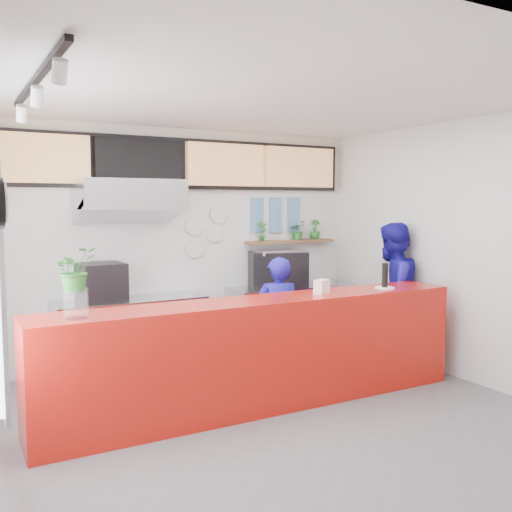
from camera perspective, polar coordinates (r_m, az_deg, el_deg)
name	(u,v)px	position (r m, az deg, el deg)	size (l,w,h in m)	color
floor	(282,420)	(5.63, 2.66, -16.05)	(5.00, 5.00, 0.00)	slate
ceiling	(284,97)	(5.32, 2.80, 15.60)	(5.00, 5.00, 0.00)	silver
wall_back	(183,245)	(7.50, -7.33, 1.09)	(5.00, 5.00, 0.00)	white
wall_right	(471,252)	(6.91, 20.68, 0.42)	(5.00, 5.00, 0.00)	white
service_counter	(262,353)	(5.78, 0.58, -9.71)	(4.50, 0.60, 1.10)	red
cream_band	(182,160)	(7.49, -7.41, 9.50)	(5.00, 0.02, 0.80)	beige
prep_bench	(131,336)	(7.12, -12.38, -7.78)	(1.80, 0.60, 0.90)	#B2B5BA
panini_oven	(101,282)	(6.91, -15.21, -2.55)	(0.50, 0.50, 0.45)	black
extraction_hood	(129,194)	(6.89, -12.55, 6.04)	(1.20, 0.70, 0.35)	#B2B5BA
hood_lip	(130,211)	(6.89, -12.51, 4.38)	(1.20, 0.70, 0.08)	#B2B5BA
right_bench	(292,317)	(8.06, 3.58, -6.12)	(1.80, 0.60, 0.90)	#B2B5BA
espresso_machine	(277,269)	(7.83, 2.14, -1.32)	(0.76, 0.54, 0.49)	black
espresso_tray	(277,252)	(7.80, 2.15, 0.40)	(0.62, 0.43, 0.06)	silver
herb_shelf	(290,242)	(8.14, 3.46, 1.45)	(1.40, 0.18, 0.04)	brown
menu_board_far_left	(40,158)	(6.93, -20.82, 9.13)	(1.10, 0.10, 0.55)	tan
menu_board_mid_left	(140,162)	(7.19, -11.51, 9.22)	(1.10, 0.10, 0.55)	black
menu_board_mid_right	(226,165)	(7.62, -3.05, 9.09)	(1.10, 0.10, 0.55)	tan
menu_board_far_right	(299,167)	(8.19, 4.36, 8.82)	(1.10, 0.10, 0.55)	tan
soffit	(183,164)	(7.46, -7.32, 9.14)	(4.80, 0.04, 0.65)	black
wall_clock_face	(4,203)	(3.57, -23.89, 4.86)	(0.26, 0.26, 0.02)	white
track_rail	(37,79)	(4.59, -21.09, 16.15)	(0.05, 2.40, 0.04)	black
dec_plate_a	(194,226)	(7.52, -6.21, 3.02)	(0.24, 0.24, 0.03)	silver
dec_plate_b	(215,233)	(7.64, -4.12, 2.32)	(0.24, 0.24, 0.03)	silver
dec_plate_c	(194,249)	(7.54, -6.18, 0.74)	(0.24, 0.24, 0.03)	silver
dec_plate_d	(218,214)	(7.65, -3.79, 4.20)	(0.24, 0.24, 0.03)	silver
photo_frame_a	(257,206)	(7.94, 0.11, 4.98)	(0.20, 0.02, 0.25)	#598CBF
photo_frame_b	(276,206)	(8.08, 1.98, 4.98)	(0.20, 0.02, 0.25)	#598CBF
photo_frame_c	(294,206)	(8.24, 3.77, 4.98)	(0.20, 0.02, 0.25)	#598CBF
photo_frame_d	(257,224)	(7.94, 0.11, 3.17)	(0.20, 0.02, 0.25)	#598CBF
photo_frame_e	(276,224)	(8.09, 1.97, 3.21)	(0.20, 0.02, 0.25)	#598CBF
photo_frame_f	(293,224)	(8.25, 3.76, 3.24)	(0.20, 0.02, 0.25)	#598CBF
staff_center	(278,320)	(6.50, 2.19, -6.44)	(0.53, 0.35, 1.45)	#1A1697
staff_right	(391,293)	(7.47, 13.37, -3.65)	(0.88, 0.68, 1.80)	#1A1697
herb_a	(262,231)	(7.89, 0.59, 2.52)	(0.15, 0.10, 0.28)	#296E26
herb_c	(297,230)	(8.19, 4.15, 2.58)	(0.25, 0.22, 0.28)	#296E26
herb_d	(315,229)	(8.36, 5.91, 2.66)	(0.16, 0.14, 0.29)	#296E26
glass_vase	(76,304)	(4.95, -17.56, -4.55)	(0.20, 0.20, 0.25)	white
basil_vase	(75,270)	(4.91, -17.65, -1.30)	(0.33, 0.29, 0.37)	#296E26
napkin_holder	(322,287)	(6.01, 6.59, -3.08)	(0.17, 0.11, 0.15)	white
white_plate	(385,288)	(6.50, 12.74, -3.12)	(0.23, 0.23, 0.02)	white
pepper_mill	(385,275)	(6.48, 12.76, -1.88)	(0.07, 0.07, 0.27)	black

